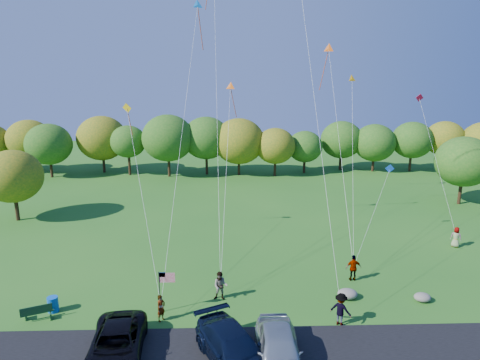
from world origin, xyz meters
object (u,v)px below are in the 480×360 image
object	(u,v)px
minivan_silver	(279,349)
flyer_a	(161,308)
trash_barrel	(53,304)
minivan_navy	(234,349)
flyer_e	(456,237)
flyer_b	(221,286)
park_bench	(37,312)
flyer_d	(354,268)
minivan_dark	(116,345)
flyer_c	(341,309)

from	to	relation	value
minivan_silver	flyer_a	bearing A→B (deg)	146.27
minivan_silver	trash_barrel	xyz separation A→B (m)	(-12.94, 5.42, -0.49)
minivan_navy	trash_barrel	xyz separation A→B (m)	(-10.76, 5.21, -0.43)
flyer_a	flyer_e	size ratio (longest dim) A/B	0.93
flyer_b	trash_barrel	size ratio (longest dim) A/B	1.98
park_bench	trash_barrel	bearing A→B (deg)	36.42
trash_barrel	minivan_navy	bearing A→B (deg)	-25.84
minivan_navy	flyer_b	distance (m)	6.37
minivan_silver	flyer_d	size ratio (longest dim) A/B	2.87
minivan_dark	flyer_c	bearing A→B (deg)	8.21
minivan_navy	trash_barrel	size ratio (longest dim) A/B	6.13
flyer_c	flyer_e	size ratio (longest dim) A/B	1.12
minivan_dark	flyer_d	distance (m)	16.35
minivan_silver	flyer_c	xyz separation A→B (m)	(3.95, 3.54, -0.01)
flyer_a	flyer_d	distance (m)	13.34
flyer_a	flyer_d	world-z (taller)	flyer_d
flyer_e	flyer_d	bearing A→B (deg)	67.13
flyer_d	flyer_e	distance (m)	11.59
park_bench	trash_barrel	distance (m)	1.07
flyer_a	trash_barrel	distance (m)	6.75
flyer_a	flyer_c	xyz separation A→B (m)	(10.25, -0.71, 0.16)
flyer_b	park_bench	xyz separation A→B (m)	(-10.59, -2.04, -0.43)
minivan_navy	park_bench	distance (m)	12.10
minivan_navy	flyer_d	bearing A→B (deg)	20.90
flyer_e	park_bench	world-z (taller)	flyer_e
minivan_silver	park_bench	distance (m)	14.22
flyer_c	trash_barrel	bearing A→B (deg)	28.79
flyer_c	flyer_d	size ratio (longest dim) A/B	1.03
minivan_silver	flyer_a	xyz separation A→B (m)	(-6.30, 4.25, -0.17)
park_bench	minivan_dark	bearing A→B (deg)	-56.92
flyer_a	flyer_c	bearing A→B (deg)	-57.62
minivan_dark	flyer_b	world-z (taller)	flyer_b
minivan_navy	flyer_c	size ratio (longest dim) A/B	3.03
flyer_b	flyer_e	xyz separation A→B (m)	(19.27, 7.90, -0.08)
minivan_navy	minivan_silver	world-z (taller)	minivan_silver
flyer_a	minivan_dark	bearing A→B (deg)	-169.77
flyer_c	flyer_d	xyz separation A→B (m)	(2.28, 5.31, -0.03)
flyer_b	trash_barrel	world-z (taller)	flyer_b
flyer_c	flyer_b	bearing A→B (deg)	11.49
flyer_d	flyer_e	world-z (taller)	flyer_d
minivan_dark	flyer_d	world-z (taller)	flyer_d
flyer_c	trash_barrel	size ratio (longest dim) A/B	2.02
minivan_silver	flyer_a	distance (m)	7.60
flyer_d	trash_barrel	bearing A→B (deg)	9.11
minivan_dark	park_bench	distance (m)	6.64
flyer_b	flyer_c	xyz separation A→B (m)	(6.84, -3.00, 0.02)
flyer_c	flyer_e	distance (m)	16.53
minivan_dark	minivan_silver	world-z (taller)	minivan_silver
minivan_dark	flyer_e	distance (m)	27.93
minivan_dark	flyer_e	size ratio (longest dim) A/B	3.30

